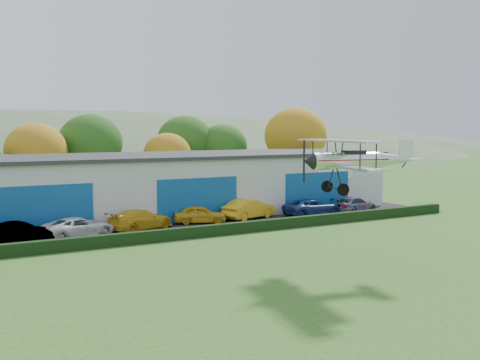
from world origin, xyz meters
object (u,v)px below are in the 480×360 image
hangar (169,184)px  car_5 (249,209)px  car_1 (20,233)px  car_2 (79,227)px  car_7 (354,205)px  biplane (355,159)px  car_3 (140,220)px  car_4 (200,214)px  car_6 (312,207)px

hangar → car_5: 8.14m
car_1 → car_2: size_ratio=0.87×
car_7 → biplane: 21.86m
hangar → car_2: (-9.99, -7.76, -1.91)m
car_3 → car_4: size_ratio=1.24×
car_4 → hangar: bearing=20.4°
car_4 → car_6: size_ratio=0.81×
car_3 → car_6: 15.33m
car_7 → car_6: bearing=73.7°
hangar → car_3: size_ratio=7.79×
car_1 → car_6: bearing=-77.4°
car_3 → car_2: bearing=79.6°
car_2 → car_6: car_6 is taller
car_1 → biplane: 22.03m
hangar → biplane: size_ratio=5.34×
car_2 → car_4: size_ratio=1.20×
car_4 → biplane: size_ratio=0.55×
car_7 → car_4: bearing=72.1°
car_6 → car_7: (4.46, -0.34, -0.03)m
car_3 → hangar: bearing=-55.7°
hangar → car_3: (-5.28, -7.06, -1.85)m
car_6 → car_7: car_6 is taller
hangar → car_7: 16.73m
car_5 → car_7: car_5 is taller
car_5 → car_7: bearing=-116.7°
car_3 → car_7: (19.76, -1.10, -0.07)m
car_6 → car_2: bearing=90.4°
car_7 → hangar: bearing=48.7°
car_3 → biplane: (5.70, -17.02, 5.12)m
hangar → car_6: 12.85m
hangar → car_3: bearing=-126.8°
car_6 → biplane: biplane is taller
car_5 → biplane: 18.58m
car_4 → car_6: bearing=-74.8°
biplane → car_5: bearing=88.6°
car_3 → car_6: car_3 is taller
car_3 → car_6: size_ratio=1.01×
hangar → car_4: size_ratio=9.68×
car_5 → car_2: bearing=76.4°
hangar → car_4: hangar is taller
hangar → car_2: hangar is taller
hangar → car_7: bearing=-29.4°
car_3 → car_6: (15.31, -0.76, -0.04)m
car_4 → car_7: (14.65, -1.52, -0.03)m
car_5 → hangar: bearing=15.3°
car_5 → car_7: (10.11, -1.52, -0.14)m
car_6 → car_7: size_ratio=1.09×
car_2 → car_7: size_ratio=1.06×
car_1 → car_7: 28.43m
biplane → hangar: bearing=102.4°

